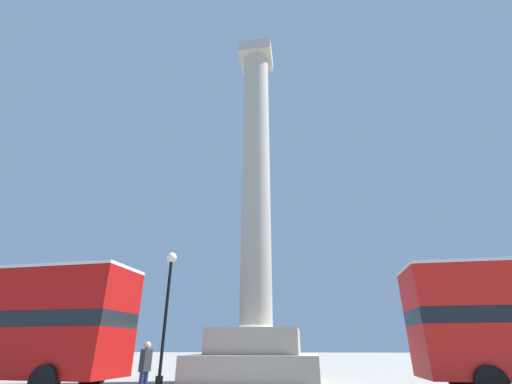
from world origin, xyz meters
name	(u,v)px	position (x,y,z in m)	size (l,w,h in m)	color
ground_plane	(256,381)	(0.00, 0.00, 0.00)	(200.00, 200.00, 0.00)	gray
monument_column	(256,250)	(0.00, 0.00, 6.48)	(6.01, 6.01, 22.41)	#A39E8E
equestrian_statue	(494,348)	(12.98, 4.22, 1.44)	(4.44, 3.76, 5.54)	#A39E8E
street_lamp	(167,300)	(-3.68, -3.03, 3.46)	(0.47, 0.47, 5.68)	black
pedestrian_near_lamp	(145,367)	(-2.50, -7.23, 0.92)	(0.23, 0.46, 1.66)	#192347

